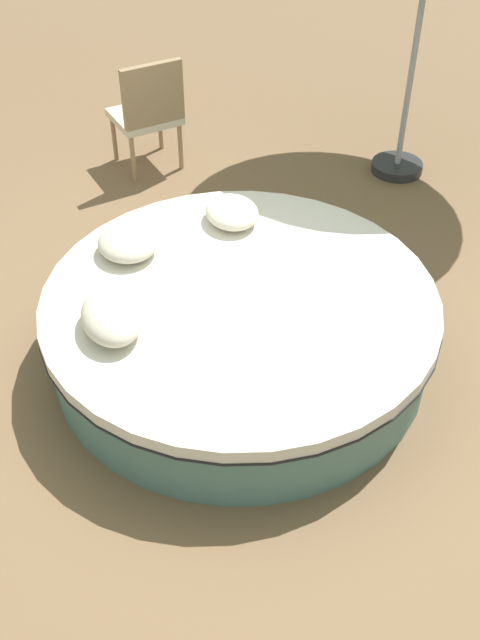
{
  "coord_description": "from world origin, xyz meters",
  "views": [
    {
      "loc": [
        -3.29,
        1.11,
        3.3
      ],
      "look_at": [
        0.0,
        0.0,
        0.29
      ],
      "focal_mm": 42.12,
      "sensor_mm": 36.0,
      "label": 1
    }
  ],
  "objects_px": {
    "patio_chair": "(149,109)",
    "round_bed": "(240,325)",
    "throw_pillow_0": "(232,212)",
    "throw_pillow_1": "(128,243)",
    "throw_pillow_2": "(112,316)"
  },
  "relations": [
    {
      "from": "patio_chair",
      "to": "round_bed",
      "type": "bearing_deg",
      "value": -101.3
    },
    {
      "from": "throw_pillow_0",
      "to": "patio_chair",
      "type": "height_order",
      "value": "patio_chair"
    },
    {
      "from": "throw_pillow_1",
      "to": "patio_chair",
      "type": "height_order",
      "value": "patio_chair"
    },
    {
      "from": "round_bed",
      "to": "patio_chair",
      "type": "height_order",
      "value": "patio_chair"
    },
    {
      "from": "throw_pillow_0",
      "to": "patio_chair",
      "type": "relative_size",
      "value": 0.42
    },
    {
      "from": "round_bed",
      "to": "throw_pillow_0",
      "type": "height_order",
      "value": "throw_pillow_0"
    },
    {
      "from": "throw_pillow_0",
      "to": "throw_pillow_2",
      "type": "distance_m",
      "value": 1.28
    },
    {
      "from": "throw_pillow_1",
      "to": "throw_pillow_2",
      "type": "height_order",
      "value": "throw_pillow_2"
    },
    {
      "from": "round_bed",
      "to": "throw_pillow_1",
      "type": "relative_size",
      "value": 5.76
    },
    {
      "from": "throw_pillow_0",
      "to": "patio_chair",
      "type": "bearing_deg",
      "value": 5.64
    },
    {
      "from": "throw_pillow_0",
      "to": "throw_pillow_1",
      "type": "height_order",
      "value": "throw_pillow_1"
    },
    {
      "from": "throw_pillow_0",
      "to": "patio_chair",
      "type": "distance_m",
      "value": 1.72
    },
    {
      "from": "round_bed",
      "to": "patio_chair",
      "type": "relative_size",
      "value": 2.45
    },
    {
      "from": "throw_pillow_2",
      "to": "throw_pillow_1",
      "type": "bearing_deg",
      "value": -19.11
    },
    {
      "from": "throw_pillow_1",
      "to": "throw_pillow_2",
      "type": "xyz_separation_m",
      "value": [
        -0.7,
        0.24,
        0.02
      ]
    }
  ]
}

